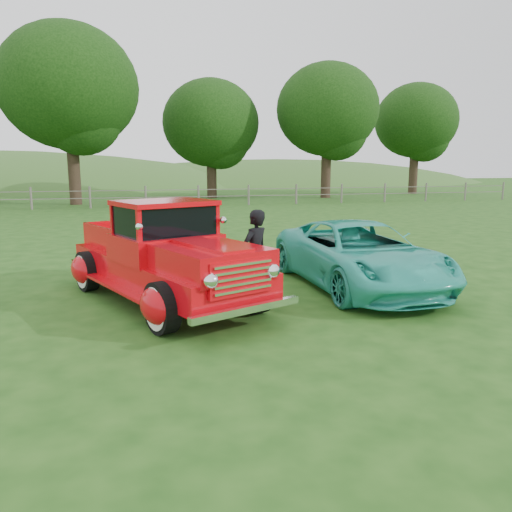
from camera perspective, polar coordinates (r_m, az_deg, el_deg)
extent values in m
plane|color=#1B4512|center=(7.46, -4.88, -8.21)|extent=(140.00, 140.00, 0.00)
ellipsoid|color=#355B21|center=(72.42, 2.29, 5.47)|extent=(72.00, 52.00, 14.00)
cube|color=#696259|center=(29.05, -12.49, 6.56)|extent=(48.00, 0.04, 0.04)
cube|color=#696259|center=(29.03, -12.52, 7.35)|extent=(48.00, 0.04, 0.04)
cylinder|color=black|center=(32.09, -20.12, 9.87)|extent=(0.70, 0.70, 4.84)
ellipsoid|color=black|center=(32.40, -20.63, 17.66)|extent=(8.00, 8.00, 7.20)
cylinder|color=black|center=(36.50, -5.09, 9.58)|extent=(0.70, 0.70, 3.74)
ellipsoid|color=black|center=(36.61, -5.18, 14.90)|extent=(6.80, 6.80, 6.12)
cylinder|color=black|center=(36.81, 8.01, 10.04)|extent=(0.70, 0.70, 4.40)
ellipsoid|color=black|center=(37.01, 8.17, 16.24)|extent=(7.20, 7.20, 6.48)
cylinder|color=black|center=(43.64, 17.56, 9.56)|extent=(0.70, 0.70, 4.18)
ellipsoid|color=black|center=(43.78, 17.84, 14.53)|extent=(6.60, 6.60, 5.94)
cylinder|color=black|center=(7.22, -10.72, -5.84)|extent=(0.51, 0.79, 0.76)
cylinder|color=black|center=(8.06, -0.10, -3.93)|extent=(0.51, 0.79, 0.76)
cylinder|color=black|center=(10.01, -18.73, -1.65)|extent=(0.51, 0.79, 0.76)
cylinder|color=black|center=(10.64, -10.25, -0.57)|extent=(0.51, 0.79, 0.76)
cube|color=red|center=(8.88, -10.48, -1.44)|extent=(3.20, 4.85, 0.44)
ellipsoid|color=red|center=(7.18, -11.23, -5.61)|extent=(0.67, 0.85, 0.54)
ellipsoid|color=red|center=(8.09, 0.29, -3.58)|extent=(0.67, 0.85, 0.54)
ellipsoid|color=red|center=(9.98, -19.12, -1.47)|extent=(0.67, 0.85, 0.54)
ellipsoid|color=red|center=(10.66, -9.92, -0.32)|extent=(0.67, 0.85, 0.54)
cube|color=red|center=(7.47, -5.18, -0.48)|extent=(1.84, 1.99, 0.42)
cube|color=red|center=(8.71, -10.27, 1.09)|extent=(1.99, 1.86, 0.44)
cube|color=black|center=(8.65, -10.37, 4.16)|extent=(1.76, 1.59, 0.50)
cube|color=red|center=(8.63, -10.43, 6.01)|extent=(1.87, 1.71, 0.08)
cube|color=red|center=(10.02, -14.05, 1.91)|extent=(1.83, 2.25, 0.45)
cube|color=white|center=(6.84, -1.55, -2.49)|extent=(1.02, 0.50, 0.50)
cube|color=white|center=(6.87, -1.04, -6.14)|extent=(1.71, 0.78, 0.10)
cube|color=white|center=(11.08, -16.13, -0.17)|extent=(1.62, 0.75, 0.10)
imported|color=#2DB7A2|center=(9.94, 11.70, 0.14)|extent=(2.21, 4.65, 1.28)
imported|color=black|center=(8.83, -0.12, 0.15)|extent=(0.70, 0.65, 1.61)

